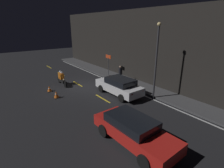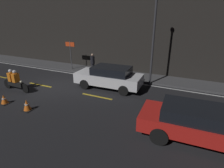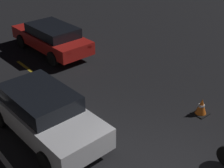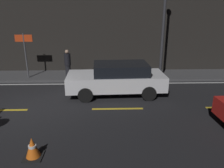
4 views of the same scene
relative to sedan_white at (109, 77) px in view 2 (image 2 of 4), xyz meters
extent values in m
plane|color=black|center=(-3.56, -1.61, -0.77)|extent=(56.00, 56.00, 0.00)
cube|color=#424244|center=(-3.56, 2.78, -0.70)|extent=(28.00, 2.06, 0.13)
cube|color=black|center=(-3.56, 3.96, 2.74)|extent=(28.00, 0.30, 7.01)
cube|color=gold|center=(-4.56, -1.61, -0.77)|extent=(2.00, 0.14, 0.01)
cube|color=gold|center=(-0.06, -1.61, -0.77)|extent=(2.00, 0.14, 0.01)
cube|color=gold|center=(4.44, -1.61, -0.77)|extent=(2.00, 0.14, 0.01)
cube|color=silver|center=(-3.56, 1.50, -0.77)|extent=(25.20, 0.14, 0.01)
cube|color=silver|center=(-0.06, 0.00, -0.13)|extent=(4.39, 1.90, 0.65)
cube|color=black|center=(0.16, 0.01, 0.43)|extent=(2.44, 1.65, 0.48)
cube|color=red|center=(2.10, -0.49, 0.03)|extent=(0.07, 0.20, 0.10)
cube|color=red|center=(2.06, 0.64, 0.03)|extent=(0.07, 0.20, 0.10)
cylinder|color=black|center=(-1.36, -0.90, -0.46)|extent=(0.63, 0.20, 0.63)
cylinder|color=black|center=(-1.43, 0.80, -0.46)|extent=(0.63, 0.20, 0.63)
cylinder|color=black|center=(1.32, -0.80, -0.46)|extent=(0.63, 0.20, 0.63)
cylinder|color=black|center=(1.25, 0.90, -0.46)|extent=(0.63, 0.20, 0.63)
cube|color=red|center=(5.44, -3.40, -0.14)|extent=(4.60, 1.89, 0.58)
cube|color=black|center=(5.22, -3.41, 0.36)|extent=(2.56, 1.64, 0.44)
cube|color=red|center=(3.18, -2.93, 0.00)|extent=(0.07, 0.20, 0.10)
cube|color=red|center=(3.23, -4.04, 0.00)|extent=(0.07, 0.20, 0.10)
cylinder|color=black|center=(4.01, -2.61, -0.43)|extent=(0.68, 0.21, 0.67)
cylinder|color=black|center=(4.07, -4.29, -0.43)|extent=(0.68, 0.21, 0.67)
cylinder|color=black|center=(-4.33, -2.98, -0.47)|extent=(0.60, 0.10, 0.60)
cylinder|color=black|center=(-6.03, -2.92, -0.47)|extent=(0.60, 0.12, 0.60)
cube|color=black|center=(-5.18, -2.95, -0.32)|extent=(1.31, 0.29, 0.30)
sphere|color=#F2EABF|center=(-4.63, -2.97, -0.09)|extent=(0.14, 0.14, 0.14)
cube|color=orange|center=(-5.08, -2.95, 0.11)|extent=(0.29, 0.37, 0.55)
sphere|color=silver|center=(-5.08, -2.95, 0.49)|extent=(0.22, 0.22, 0.22)
cube|color=orange|center=(-5.48, -2.94, 0.11)|extent=(0.29, 0.37, 0.55)
sphere|color=silver|center=(-5.48, -2.94, 0.49)|extent=(0.22, 0.22, 0.22)
cube|color=black|center=(-4.15, -4.50, -0.75)|extent=(0.47, 0.47, 0.03)
cone|color=orange|center=(-4.15, -4.50, -0.50)|extent=(0.36, 0.36, 0.48)
cylinder|color=white|center=(-4.15, -4.50, -0.47)|extent=(0.20, 0.20, 0.06)
cube|color=black|center=(-2.42, -4.50, -0.75)|extent=(0.49, 0.49, 0.03)
cone|color=orange|center=(-2.42, -4.50, -0.47)|extent=(0.37, 0.37, 0.54)
cylinder|color=white|center=(-2.42, -4.50, -0.44)|extent=(0.21, 0.21, 0.07)
cylinder|color=black|center=(-2.56, 2.20, -0.28)|extent=(0.28, 0.28, 0.71)
cylinder|color=black|center=(-2.56, 2.20, 0.39)|extent=(0.34, 0.34, 0.63)
sphere|color=tan|center=(-2.56, 2.20, 0.81)|extent=(0.21, 0.21, 0.21)
cylinder|color=#4C4C51|center=(-4.80, 2.32, 0.56)|extent=(0.08, 0.08, 2.40)
cube|color=red|center=(-4.80, 2.32, 1.51)|extent=(0.90, 0.05, 0.36)
cylinder|color=#333338|center=(2.34, 1.60, 1.98)|extent=(0.14, 0.14, 5.50)
camera|label=1|loc=(10.66, -8.59, 4.85)|focal=28.00mm
camera|label=2|loc=(4.72, -9.77, 3.61)|focal=28.00mm
camera|label=3|loc=(-7.17, 3.36, 5.22)|focal=50.00mm
camera|label=4|loc=(-0.49, -9.38, 2.89)|focal=35.00mm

